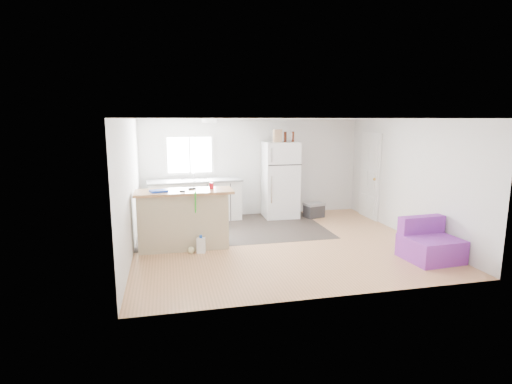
# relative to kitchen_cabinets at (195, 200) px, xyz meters

# --- Properties ---
(room) EXTENTS (5.51, 5.01, 2.41)m
(room) POSITION_rel_kitchen_cabinets_xyz_m (1.47, -2.16, 0.70)
(room) COLOR #AC7748
(room) RESTS_ON ground
(vinyl_zone) EXTENTS (4.05, 2.50, 0.00)m
(vinyl_zone) POSITION_rel_kitchen_cabinets_xyz_m (0.75, -0.91, -0.50)
(vinyl_zone) COLOR #2D2522
(vinyl_zone) RESTS_ON floor
(window) EXTENTS (1.18, 0.06, 0.98)m
(window) POSITION_rel_kitchen_cabinets_xyz_m (-0.08, 0.33, 1.05)
(window) COLOR white
(window) RESTS_ON back_wall
(interior_door) EXTENTS (0.11, 0.92, 2.10)m
(interior_door) POSITION_rel_kitchen_cabinets_xyz_m (4.20, -0.61, 0.52)
(interior_door) COLOR white
(interior_door) RESTS_ON right_wall
(ceiling_fixture) EXTENTS (0.30, 0.30, 0.07)m
(ceiling_fixture) POSITION_rel_kitchen_cabinets_xyz_m (0.27, -0.96, 1.86)
(ceiling_fixture) COLOR white
(ceiling_fixture) RESTS_ON ceiling
(kitchen_cabinets) EXTENTS (2.26, 0.87, 1.28)m
(kitchen_cabinets) POSITION_rel_kitchen_cabinets_xyz_m (0.00, 0.00, 0.00)
(kitchen_cabinets) COLOR white
(kitchen_cabinets) RESTS_ON floor
(peninsula) EXTENTS (1.79, 0.70, 1.10)m
(peninsula) POSITION_rel_kitchen_cabinets_xyz_m (-0.36, -2.04, 0.05)
(peninsula) COLOR tan
(peninsula) RESTS_ON floor
(refrigerator) EXTENTS (0.83, 0.79, 1.85)m
(refrigerator) POSITION_rel_kitchen_cabinets_xyz_m (2.09, -0.06, 0.43)
(refrigerator) COLOR white
(refrigerator) RESTS_ON floor
(cooler) EXTENTS (0.54, 0.44, 0.36)m
(cooler) POSITION_rel_kitchen_cabinets_xyz_m (2.89, -0.32, -0.32)
(cooler) COLOR #2A2A2D
(cooler) RESTS_ON floor
(purple_seat) EXTENTS (0.91, 0.86, 0.70)m
(purple_seat) POSITION_rel_kitchen_cabinets_xyz_m (3.75, -3.61, -0.24)
(purple_seat) COLOR purple
(purple_seat) RESTS_ON floor
(cleaner_jug) EXTENTS (0.17, 0.14, 0.33)m
(cleaner_jug) POSITION_rel_kitchen_cabinets_xyz_m (-0.08, -2.42, -0.36)
(cleaner_jug) COLOR white
(cleaner_jug) RESTS_ON floor
(mop) EXTENTS (0.19, 0.32, 1.14)m
(mop) POSITION_rel_kitchen_cabinets_xyz_m (-0.22, -2.35, -0.27)
(mop) COLOR green
(mop) RESTS_ON floor
(red_cup) EXTENTS (0.10, 0.10, 0.12)m
(red_cup) POSITION_rel_kitchen_cabinets_xyz_m (0.18, -1.99, 0.66)
(red_cup) COLOR red
(red_cup) RESTS_ON peninsula
(blue_tray) EXTENTS (0.35, 0.30, 0.04)m
(blue_tray) POSITION_rel_kitchen_cabinets_xyz_m (-0.79, -2.11, 0.61)
(blue_tray) COLOR blue
(blue_tray) RESTS_ON peninsula
(tool_a) EXTENTS (0.15, 0.09, 0.03)m
(tool_a) POSITION_rel_kitchen_cabinets_xyz_m (-0.18, -1.95, 0.61)
(tool_a) COLOR black
(tool_a) RESTS_ON peninsula
(tool_b) EXTENTS (0.11, 0.08, 0.03)m
(tool_b) POSITION_rel_kitchen_cabinets_xyz_m (-0.37, -2.19, 0.61)
(tool_b) COLOR black
(tool_b) RESTS_ON peninsula
(cardboard_box) EXTENTS (0.21, 0.13, 0.30)m
(cardboard_box) POSITION_rel_kitchen_cabinets_xyz_m (1.99, -0.13, 1.50)
(cardboard_box) COLOR tan
(cardboard_box) RESTS_ON refrigerator
(bottle_left) EXTENTS (0.09, 0.09, 0.25)m
(bottle_left) POSITION_rel_kitchen_cabinets_xyz_m (2.17, -0.15, 1.48)
(bottle_left) COLOR #3C160A
(bottle_left) RESTS_ON refrigerator
(bottle_right) EXTENTS (0.09, 0.09, 0.25)m
(bottle_right) POSITION_rel_kitchen_cabinets_xyz_m (2.40, -0.04, 1.48)
(bottle_right) COLOR #3C160A
(bottle_right) RESTS_ON refrigerator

